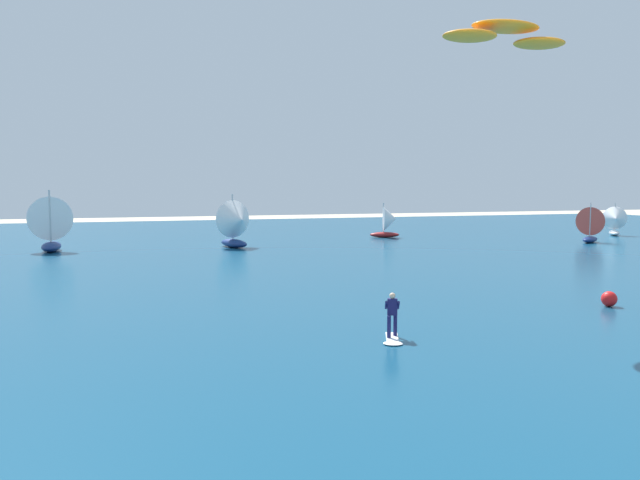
% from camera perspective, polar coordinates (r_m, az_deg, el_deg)
% --- Properties ---
extents(ocean, '(160.00, 90.00, 0.10)m').
position_cam_1_polar(ocean, '(53.80, -10.49, -1.05)').
color(ocean, navy).
rests_on(ocean, ground).
extents(kitesurfer, '(1.24, 2.02, 1.67)m').
position_cam_1_polar(kitesurfer, '(23.45, 6.46, -7.33)').
color(kitesurfer, white).
rests_on(kitesurfer, ocean).
extents(kite, '(6.15, 2.51, 0.91)m').
position_cam_1_polar(kite, '(29.44, 16.17, 17.15)').
color(kite, orange).
extents(sailboat_trailing, '(3.64, 4.31, 5.08)m').
position_cam_1_polar(sailboat_trailing, '(57.80, -22.77, 1.42)').
color(sailboat_trailing, navy).
rests_on(sailboat_trailing, ocean).
extents(sailboat_outermost, '(3.40, 3.19, 3.78)m').
position_cam_1_polar(sailboat_outermost, '(66.22, 23.02, 1.31)').
color(sailboat_outermost, navy).
rests_on(sailboat_outermost, ocean).
extents(sailboat_heeled_over, '(3.67, 4.14, 4.65)m').
position_cam_1_polar(sailboat_heeled_over, '(55.98, -7.41, 1.47)').
color(sailboat_heeled_over, navy).
rests_on(sailboat_heeled_over, ocean).
extents(sailboat_near_shore, '(3.21, 2.84, 3.60)m').
position_cam_1_polar(sailboat_near_shore, '(66.61, 6.15, 1.64)').
color(sailboat_near_shore, maroon).
rests_on(sailboat_near_shore, ocean).
extents(sailboat_far_right, '(2.96, 3.13, 3.49)m').
position_cam_1_polar(sailboat_far_right, '(75.39, 24.77, 1.56)').
color(sailboat_far_right, white).
rests_on(sailboat_far_right, ocean).
extents(marker_buoy, '(0.70, 0.70, 0.70)m').
position_cam_1_polar(marker_buoy, '(32.22, 24.32, -4.80)').
color(marker_buoy, red).
rests_on(marker_buoy, ocean).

